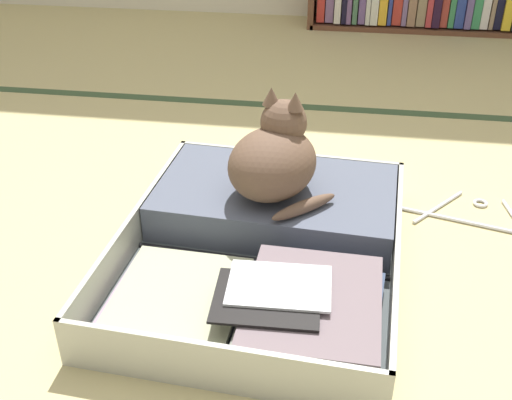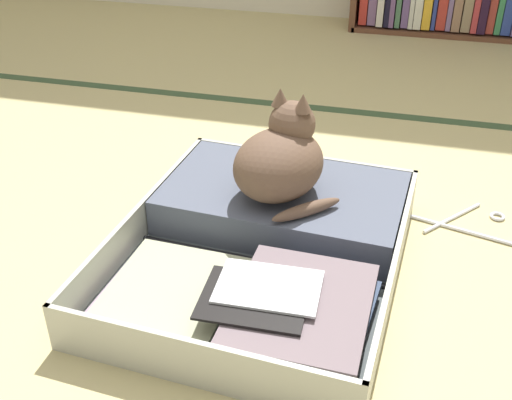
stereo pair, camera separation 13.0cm
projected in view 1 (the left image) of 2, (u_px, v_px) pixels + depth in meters
ground_plane at (288, 312)px, 1.40m from camera, size 10.00×10.00×0.00m
tatami_border at (320, 108)px, 2.37m from camera, size 4.80×0.05×0.00m
open_suitcase at (271, 237)px, 1.56m from camera, size 0.70×0.84×0.12m
black_cat at (276, 158)px, 1.57m from camera, size 0.31×0.31×0.26m
clothes_hanger at (477, 217)px, 1.72m from camera, size 0.41×0.26×0.01m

